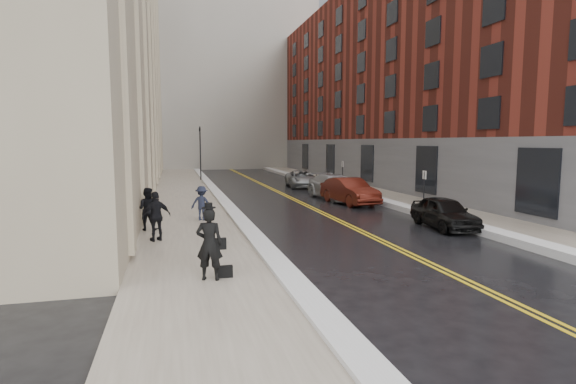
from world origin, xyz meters
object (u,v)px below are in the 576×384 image
car_black (444,213)px  car_silver_far (302,179)px  car_silver_near (335,187)px  pedestrian_main (209,244)px  pedestrian_b (202,203)px  pedestrian_c (156,216)px  car_maroon (349,191)px  pedestrian_a (147,209)px

car_black → car_silver_far: car_silver_far is taller
car_silver_near → pedestrian_main: pedestrian_main is taller
pedestrian_b → pedestrian_c: size_ratio=0.87×
pedestrian_b → pedestrian_c: 4.43m
pedestrian_b → car_maroon: bearing=-132.9°
car_silver_far → pedestrian_a: pedestrian_a is taller
car_maroon → pedestrian_b: (-9.11, -4.46, 0.15)m
car_maroon → pedestrian_c: size_ratio=2.63×
car_silver_near → car_maroon: bearing=-96.5°
car_maroon → car_silver_far: size_ratio=0.96×
car_silver_near → pedestrian_main: 18.78m
car_maroon → pedestrian_a: pedestrian_a is taller
car_maroon → pedestrian_main: size_ratio=2.51×
car_maroon → car_silver_far: (0.06, 10.54, -0.09)m
car_silver_far → pedestrian_main: pedestrian_main is taller
car_silver_far → pedestrian_b: size_ratio=3.16×
pedestrian_b → pedestrian_c: bearing=86.0°
car_maroon → pedestrian_c: (-10.99, -8.48, 0.27)m
car_black → pedestrian_c: size_ratio=2.22×
car_black → pedestrian_a: (-12.50, 1.98, 0.34)m
car_silver_near → car_silver_far: 8.03m
pedestrian_main → pedestrian_c: bearing=-57.2°
car_black → car_silver_far: bearing=98.0°
car_black → car_maroon: (-1.08, 8.26, 0.10)m
pedestrian_main → pedestrian_b: 9.23m
pedestrian_a → pedestrian_b: size_ratio=1.11×
car_black → car_silver_near: 10.82m
car_maroon → pedestrian_main: 16.65m
pedestrian_b → pedestrian_main: bearing=108.7°
pedestrian_b → car_silver_far: bearing=-100.4°
car_maroon → pedestrian_main: (-9.48, -13.68, 0.32)m
pedestrian_b → pedestrian_c: pedestrian_c is taller
pedestrian_a → car_silver_far: bearing=-107.4°
pedestrian_main → pedestrian_c: size_ratio=1.05×
car_silver_near → pedestrian_a: bearing=-148.5°
car_silver_far → pedestrian_main: size_ratio=2.62×
car_maroon → pedestrian_c: 13.88m
car_black → pedestrian_main: 11.88m
car_black → pedestrian_c: pedestrian_c is taller
pedestrian_c → car_black: bearing=158.2°
pedestrian_main → pedestrian_a: bearing=-58.7°
pedestrian_a → pedestrian_b: pedestrian_a is taller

